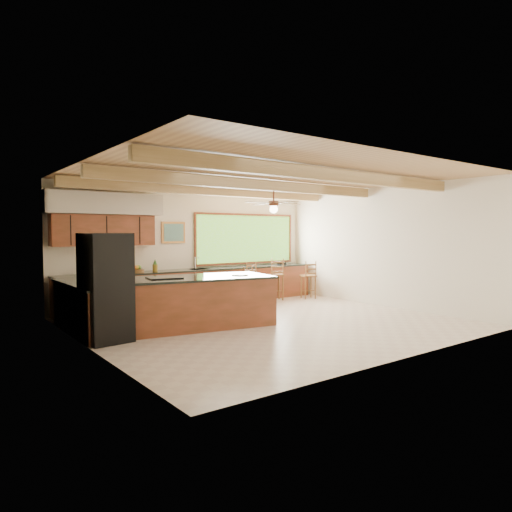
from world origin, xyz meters
TOP-DOWN VIEW (x-y plane):
  - ground at (0.00, 0.00)m, footprint 7.20×7.20m
  - room_shell at (-0.17, 0.65)m, footprint 7.27×6.54m
  - counter_run at (-0.82, 2.52)m, footprint 7.12×3.10m
  - island at (-1.30, 0.60)m, footprint 3.01×1.79m
  - refrigerator at (-3.22, 0.40)m, footprint 0.79×0.77m
  - bar_stool_a at (1.19, 2.39)m, footprint 0.40×0.40m
  - bar_stool_b at (0.84, 2.05)m, footprint 0.39×0.39m
  - bar_stool_c at (3.02, 2.01)m, footprint 0.49×0.49m
  - bar_stool_d at (2.12, 2.36)m, footprint 0.53×0.53m

SIDE VIEW (x-z plane):
  - ground at x=0.00m, z-range 0.00..0.00m
  - counter_run at x=-0.82m, z-range -0.15..1.07m
  - island at x=-1.30m, z-range -0.01..1.00m
  - bar_stool_b at x=0.84m, z-range 0.09..1.09m
  - bar_stool_c at x=3.02m, z-range 0.10..1.16m
  - bar_stool_a at x=1.19m, z-range 0.10..1.19m
  - bar_stool_d at x=2.12m, z-range 0.11..1.26m
  - refrigerator at x=-3.22m, z-range 0.00..1.84m
  - room_shell at x=-0.17m, z-range 0.70..3.72m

